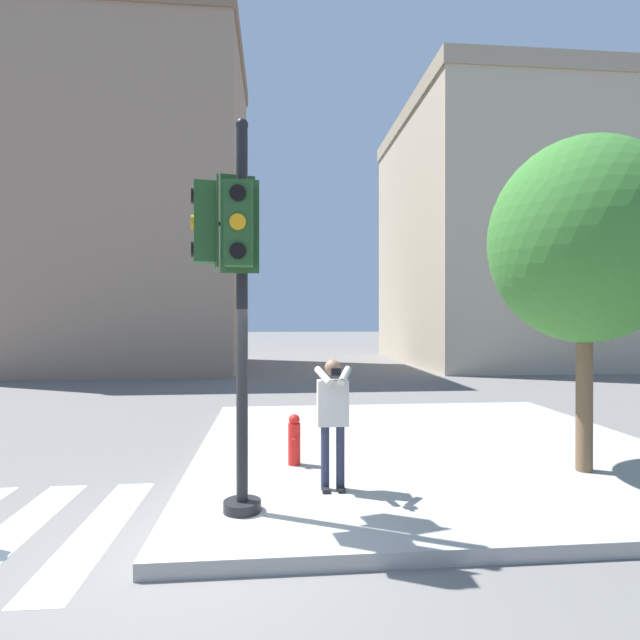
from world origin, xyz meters
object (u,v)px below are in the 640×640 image
(traffic_signal_pole, at_px, (232,261))
(street_tree, at_px, (585,241))
(fire_hydrant, at_px, (294,440))
(person_photographer, at_px, (333,411))

(traffic_signal_pole, relative_size, street_tree, 0.93)
(street_tree, height_order, fire_hydrant, street_tree)
(street_tree, bearing_deg, traffic_signal_pole, -167.66)
(traffic_signal_pole, bearing_deg, person_photographer, 27.28)
(person_photographer, distance_m, fire_hydrant, 1.39)
(traffic_signal_pole, relative_size, person_photographer, 2.67)
(person_photographer, xyz_separation_m, street_tree, (3.74, 0.45, 2.33))
(person_photographer, height_order, street_tree, street_tree)
(street_tree, relative_size, fire_hydrant, 6.32)
(person_photographer, relative_size, street_tree, 0.35)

